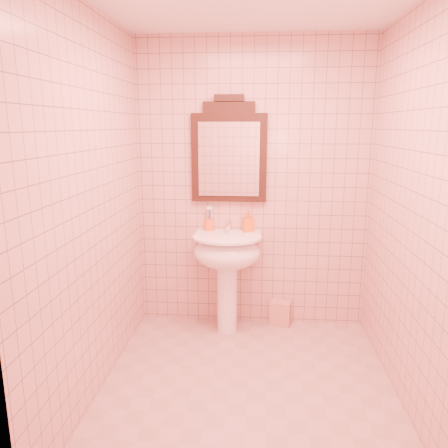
# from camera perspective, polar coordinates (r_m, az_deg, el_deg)

# --- Properties ---
(floor) EXTENTS (2.20, 2.20, 0.00)m
(floor) POSITION_cam_1_polar(r_m,az_deg,el_deg) (3.20, 3.03, -20.85)
(floor) COLOR tan
(floor) RESTS_ON ground
(back_wall) EXTENTS (2.00, 0.02, 2.50)m
(back_wall) POSITION_cam_1_polar(r_m,az_deg,el_deg) (3.80, 3.75, 4.90)
(back_wall) COLOR #CA998D
(back_wall) RESTS_ON floor
(pedestal_sink) EXTENTS (0.58, 0.58, 0.86)m
(pedestal_sink) POSITION_cam_1_polar(r_m,az_deg,el_deg) (3.71, 0.40, -4.58)
(pedestal_sink) COLOR white
(pedestal_sink) RESTS_ON floor
(faucet) EXTENTS (0.04, 0.16, 0.11)m
(faucet) POSITION_cam_1_polar(r_m,az_deg,el_deg) (3.77, 0.56, -0.22)
(faucet) COLOR white
(faucet) RESTS_ON pedestal_sink
(mirror) EXTENTS (0.64, 0.06, 0.89)m
(mirror) POSITION_cam_1_polar(r_m,az_deg,el_deg) (3.75, 0.66, 9.23)
(mirror) COLOR black
(mirror) RESTS_ON back_wall
(toothbrush_cup) EXTENTS (0.08, 0.08, 0.19)m
(toothbrush_cup) POSITION_cam_1_polar(r_m,az_deg,el_deg) (3.83, -1.93, -0.07)
(toothbrush_cup) COLOR #FF5A15
(toothbrush_cup) RESTS_ON pedestal_sink
(soap_dispenser) EXTENTS (0.11, 0.11, 0.18)m
(soap_dispenser) POSITION_cam_1_polar(r_m,az_deg,el_deg) (3.79, 3.14, 0.34)
(soap_dispenser) COLOR orange
(soap_dispenser) RESTS_ON pedestal_sink
(towel) EXTENTS (0.20, 0.15, 0.22)m
(towel) POSITION_cam_1_polar(r_m,az_deg,el_deg) (4.06, 7.34, -11.45)
(towel) COLOR tan
(towel) RESTS_ON floor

